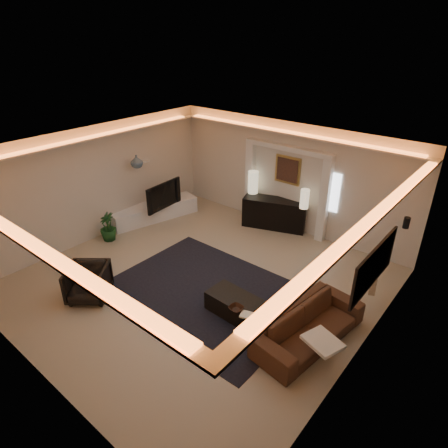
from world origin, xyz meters
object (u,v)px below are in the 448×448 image
Objects in this scene: console at (274,214)px; sofa at (309,325)px; coffee_table at (234,305)px; armchair at (88,283)px.

sofa is at bearing -69.23° from console.
console is 0.77× the size of sofa.
coffee_table is 1.32× the size of armchair.
sofa is 4.43m from armchair.
sofa is 2.77× the size of armchair.
sofa is at bearing -15.29° from armchair.
sofa reaches higher than coffee_table.
console is at bearing 113.95° from coffee_table.
console reaches higher than sofa.
coffee_table is at bearing -88.58° from console.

